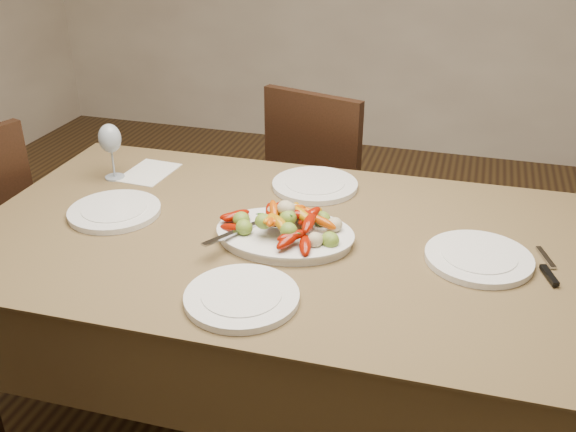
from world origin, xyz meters
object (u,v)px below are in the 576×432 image
Objects in this scene: plate_right at (479,258)px; wine_glass at (111,150)px; dining_table at (288,341)px; plate_near at (242,297)px; chair_far at (333,189)px; plate_left at (115,211)px; serving_platter at (285,236)px; plate_far at (315,185)px.

plate_right is 1.23m from wine_glass.
plate_near is at bearing -92.25° from dining_table.
chair_far is 4.64× the size of wine_glass.
wine_glass is (-0.14, 0.24, 0.09)m from plate_left.
dining_table is 0.52m from plate_near.
plate_left and plate_right have the same top height.
wine_glass is (-0.61, -0.72, 0.39)m from chair_far.
plate_near is 1.36× the size of wine_glass.
plate_right is at bearing 3.99° from serving_platter.
wine_glass reaches higher than plate_far.
serving_platter reaches higher than plate_left.
plate_right is (0.53, 0.01, 0.39)m from dining_table.
plate_far is (-0.53, 0.33, 0.00)m from plate_right.
dining_table is 0.67m from plate_left.
chair_far is at bearing 49.90° from wine_glass.
plate_left is at bearing 179.36° from serving_platter.
plate_near is at bearing -31.19° from plate_left.
serving_platter reaches higher than plate_far.
wine_glass is at bearing 162.18° from dining_table.
dining_table is 8.98× the size of wine_glass.
chair_far is 1.02m from wine_glass.
plate_left is 0.98× the size of plate_right.
dining_table is 6.62× the size of plate_left.
plate_right is 1.38× the size of wine_glass.
serving_platter is at bearing -91.43° from dining_table.
wine_glass is at bearing -170.17° from plate_far.
wine_glass is at bearing 139.96° from plate_near.
dining_table is at bearing 87.75° from plate_near.
chair_far is 0.67m from plate_far.
chair_far is at bearing 122.86° from plate_right.
serving_platter is 0.37m from plate_far.
chair_far reaches higher than serving_platter.
plate_right is 0.63m from plate_far.
wine_glass is (-0.68, 0.22, 0.48)m from dining_table.
serving_platter is at bearing -0.64° from plate_left.
chair_far reaches higher than dining_table.
plate_left is 1.00× the size of plate_near.
plate_right is at bearing 33.09° from plate_near.
wine_glass is (-0.67, 0.56, 0.09)m from plate_near.
plate_left and plate_far have the same top height.
plate_far is 0.69m from wine_glass.
plate_left is at bearing -178.36° from plate_right.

